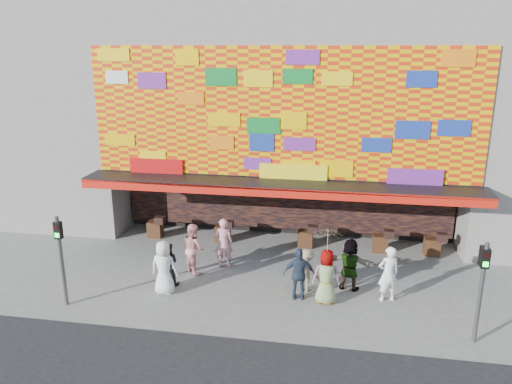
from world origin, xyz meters
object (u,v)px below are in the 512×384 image
(ped_b, at_px, (223,243))
(ped_g, at_px, (326,277))
(ped_c, at_px, (168,264))
(parasol, at_px, (328,242))
(signal_left, at_px, (61,251))
(ped_h, at_px, (388,274))
(ped_f, at_px, (350,264))
(ped_e, at_px, (299,274))
(ped_a, at_px, (164,267))
(ped_i, at_px, (193,248))
(signal_right, at_px, (482,282))
(ped_d, at_px, (306,270))

(ped_b, height_order, ped_g, ped_b)
(ped_c, distance_m, parasol, 5.60)
(signal_left, height_order, ped_h, signal_left)
(ped_f, relative_size, ped_h, 0.97)
(ped_e, height_order, parasol, parasol)
(ped_h, bearing_deg, ped_e, -9.71)
(ped_a, bearing_deg, ped_i, -104.36)
(ped_a, relative_size, parasol, 1.04)
(ped_b, relative_size, ped_e, 1.08)
(signal_right, xyz_separation_m, ped_f, (-3.46, 2.62, -0.95))
(signal_right, height_order, ped_g, signal_right)
(ped_a, bearing_deg, ped_c, -81.13)
(signal_right, height_order, ped_e, signal_right)
(ped_d, bearing_deg, ped_c, 30.03)
(ped_c, bearing_deg, ped_i, -129.79)
(ped_e, bearing_deg, ped_a, -0.30)
(signal_left, height_order, ped_b, signal_left)
(ped_d, xyz_separation_m, ped_f, (1.43, 0.35, 0.16))
(parasol, bearing_deg, signal_right, -19.99)
(signal_left, bearing_deg, ped_d, 16.84)
(ped_i, bearing_deg, ped_h, -143.80)
(parasol, bearing_deg, ped_c, 176.23)
(ped_e, relative_size, ped_f, 0.97)
(ped_c, relative_size, ped_d, 1.03)
(ped_f, height_order, ped_i, ped_i)
(ped_d, bearing_deg, ped_i, 14.91)
(ped_a, distance_m, ped_e, 4.49)
(signal_left, distance_m, signal_right, 12.40)
(ped_c, xyz_separation_m, ped_d, (4.74, 0.39, -0.02))
(ped_c, height_order, ped_i, ped_i)
(signal_left, relative_size, ped_b, 1.56)
(ped_b, height_order, ped_f, ped_b)
(ped_b, bearing_deg, ped_g, 137.61)
(signal_right, distance_m, ped_c, 9.87)
(ped_f, height_order, parasol, parasol)
(ped_b, xyz_separation_m, parasol, (3.87, -2.09, 1.15))
(ped_g, bearing_deg, ped_f, -130.35)
(ped_i, bearing_deg, ped_b, -104.97)
(ped_a, distance_m, ped_h, 7.35)
(ped_a, bearing_deg, ped_f, -166.23)
(signal_left, xyz_separation_m, ped_h, (10.16, 2.04, -0.92))
(signal_left, bearing_deg, ped_i, 42.28)
(ped_a, height_order, ped_i, ped_i)
(signal_left, distance_m, parasol, 8.34)
(ped_c, bearing_deg, signal_right, 155.40)
(signal_left, xyz_separation_m, ped_b, (4.33, 3.62, -0.90))
(signal_left, xyz_separation_m, ped_e, (7.32, 1.64, -0.97))
(ped_a, xyz_separation_m, parasol, (5.35, 0.22, 1.19))
(ped_h, bearing_deg, signal_right, 119.97)
(ped_c, bearing_deg, ped_b, -145.41)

